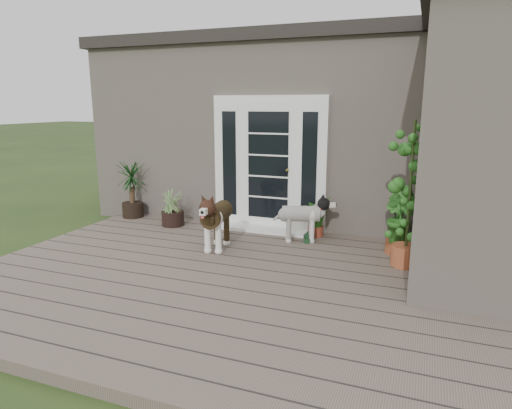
% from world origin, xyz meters
% --- Properties ---
extents(deck, '(6.20, 4.60, 0.12)m').
position_xyz_m(deck, '(0.00, 0.40, 0.06)').
color(deck, '#6B5B4C').
rests_on(deck, ground).
extents(house_main, '(7.40, 4.00, 3.10)m').
position_xyz_m(house_main, '(0.00, 4.65, 1.55)').
color(house_main, '#665E54').
rests_on(house_main, ground).
extents(roof_main, '(7.60, 4.20, 0.20)m').
position_xyz_m(roof_main, '(0.00, 4.65, 3.20)').
color(roof_main, '#2D2826').
rests_on(roof_main, house_main).
extents(house_wing, '(1.60, 2.40, 3.10)m').
position_xyz_m(house_wing, '(2.90, 1.50, 1.55)').
color(house_wing, '#665E54').
rests_on(house_wing, ground).
extents(door_unit, '(1.90, 0.14, 2.15)m').
position_xyz_m(door_unit, '(-0.20, 2.60, 1.19)').
color(door_unit, white).
rests_on(door_unit, deck).
extents(door_step, '(1.60, 0.40, 0.05)m').
position_xyz_m(door_step, '(-0.20, 2.40, 0.14)').
color(door_step, white).
rests_on(door_step, deck).
extents(brindle_dog, '(0.49, 0.93, 0.74)m').
position_xyz_m(brindle_dog, '(-0.51, 1.28, 0.49)').
color(brindle_dog, '#3B2B15').
rests_on(brindle_dog, deck).
extents(white_dog, '(0.81, 0.54, 0.62)m').
position_xyz_m(white_dog, '(0.50, 2.04, 0.43)').
color(white_dog, beige).
rests_on(white_dog, deck).
extents(spider_plant, '(0.78, 0.78, 0.66)m').
position_xyz_m(spider_plant, '(-1.76, 2.15, 0.45)').
color(spider_plant, '#A0BB73').
rests_on(spider_plant, deck).
extents(yucca, '(0.78, 0.78, 1.04)m').
position_xyz_m(yucca, '(-2.75, 2.40, 0.64)').
color(yucca, black).
rests_on(yucca, deck).
extents(herb_a, '(0.58, 0.58, 0.55)m').
position_xyz_m(herb_a, '(0.65, 2.40, 0.39)').
color(herb_a, '#1F5618').
rests_on(herb_a, deck).
extents(herb_b, '(0.59, 0.59, 0.63)m').
position_xyz_m(herb_b, '(1.87, 1.97, 0.44)').
color(herb_b, '#29631C').
rests_on(herb_b, deck).
extents(herb_c, '(0.37, 0.37, 0.55)m').
position_xyz_m(herb_c, '(1.86, 2.40, 0.40)').
color(herb_c, '#295D1A').
rests_on(herb_c, deck).
extents(sapling, '(0.65, 0.65, 1.90)m').
position_xyz_m(sapling, '(2.02, 1.52, 1.07)').
color(sapling, '#1D6621').
rests_on(sapling, deck).
extents(clog_left, '(0.15, 0.28, 0.08)m').
position_xyz_m(clog_left, '(0.61, 2.08, 0.16)').
color(clog_left, '#14331A').
rests_on(clog_left, deck).
extents(clog_right, '(0.14, 0.27, 0.08)m').
position_xyz_m(clog_right, '(0.56, 2.29, 0.16)').
color(clog_right, black).
rests_on(clog_right, deck).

